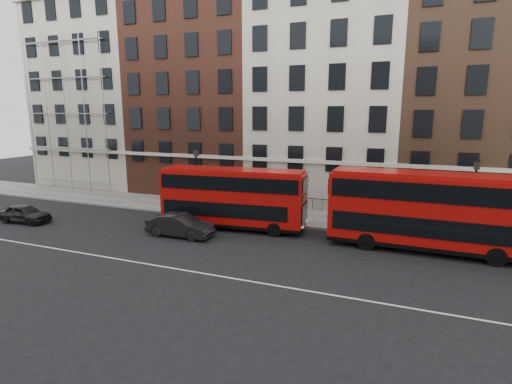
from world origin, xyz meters
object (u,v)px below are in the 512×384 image
at_px(bus_b, 232,197).
at_px(car_front, 180,225).
at_px(bus_c, 426,210).
at_px(car_rear, 25,214).

distance_m(bus_b, car_front, 4.19).
xyz_separation_m(bus_c, car_front, (-15.10, -3.01, -1.78)).
xyz_separation_m(bus_b, car_rear, (-15.22, -4.40, -1.62)).
bearing_deg(bus_c, car_rear, -170.38).
distance_m(car_rear, car_front, 12.81).
xyz_separation_m(bus_c, car_rear, (-27.83, -4.41, -1.85)).
relative_size(bus_b, car_rear, 2.59).
relative_size(bus_b, bus_c, 0.92).
xyz_separation_m(bus_b, car_front, (-2.48, -3.00, -1.54)).
bearing_deg(car_front, bus_c, -79.07).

